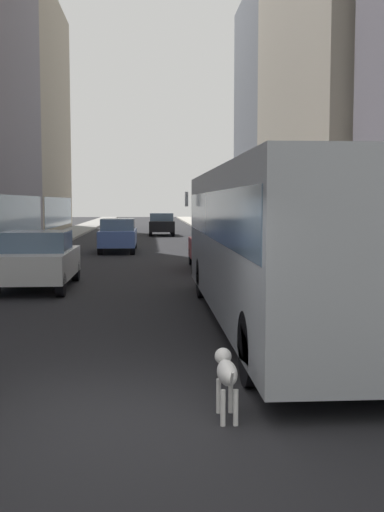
{
  "coord_description": "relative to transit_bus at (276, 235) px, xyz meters",
  "views": [
    {
      "loc": [
        0.31,
        -6.89,
        2.42
      ],
      "look_at": [
        1.12,
        4.91,
        1.4
      ],
      "focal_mm": 43.97,
      "sensor_mm": 36.0,
      "label": 1
    }
  ],
  "objects": [
    {
      "name": "building_left_far",
      "position": [
        -14.7,
        41.5,
        7.9
      ],
      "size": [
        9.33,
        17.12,
        19.37
      ],
      "color": "#A0937F",
      "rests_on": "ground"
    },
    {
      "name": "car_blue_hatchback",
      "position": [
        -4.0,
        18.53,
        -0.95
      ],
      "size": [
        1.71,
        4.63,
        1.62
      ],
      "color": "#4C6BB7",
      "rests_on": "ground"
    },
    {
      "name": "building_right_far",
      "position": [
        9.1,
        35.41,
        7.51
      ],
      "size": [
        8.14,
        16.34,
        18.6
      ],
      "color": "slate",
      "rests_on": "ground"
    },
    {
      "name": "sidewalk_left",
      "position": [
        -8.5,
        29.72,
        -1.7
      ],
      "size": [
        2.4,
        110.0,
        0.15
      ],
      "primitive_type": "cube",
      "color": "gray",
      "rests_on": "ground"
    },
    {
      "name": "transit_bus",
      "position": [
        0.0,
        0.0,
        0.0
      ],
      "size": [
        2.78,
        11.53,
        3.05
      ],
      "color": "#999EA3",
      "rests_on": "ground"
    },
    {
      "name": "car_white_van",
      "position": [
        -5.6,
        5.48,
        -0.95
      ],
      "size": [
        1.9,
        4.11,
        1.62
      ],
      "color": "silver",
      "rests_on": "ground"
    },
    {
      "name": "dalmatian_dog",
      "position": [
        -1.63,
        -5.33,
        -1.26
      ],
      "size": [
        0.22,
        0.96,
        0.72
      ],
      "color": "white",
      "rests_on": "ground"
    },
    {
      "name": "car_red_coupe",
      "position": [
        0.0,
        10.1,
        -0.95
      ],
      "size": [
        1.91,
        4.19,
        1.62
      ],
      "color": "red",
      "rests_on": "ground"
    },
    {
      "name": "sidewalk_right",
      "position": [
        2.9,
        29.72,
        -1.7
      ],
      "size": [
        2.4,
        110.0,
        0.15
      ],
      "primitive_type": "cube",
      "color": "#ADA89E",
      "rests_on": "ground"
    },
    {
      "name": "car_black_suv",
      "position": [
        -1.6,
        33.4,
        -0.96
      ],
      "size": [
        1.8,
        4.05,
        1.62
      ],
      "color": "black",
      "rests_on": "ground"
    },
    {
      "name": "ground_plane",
      "position": [
        -2.8,
        29.72,
        -1.78
      ],
      "size": [
        120.0,
        120.0,
        0.0
      ],
      "primitive_type": "plane",
      "color": "#232326"
    }
  ]
}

